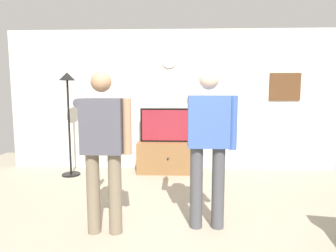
% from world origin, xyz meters
% --- Properties ---
extents(ground_plane, '(8.40, 8.40, 0.00)m').
position_xyz_m(ground_plane, '(0.00, 0.00, 0.00)').
color(ground_plane, '#9E937F').
extents(back_wall, '(6.40, 0.10, 2.70)m').
position_xyz_m(back_wall, '(0.00, 2.95, 1.35)').
color(back_wall, silver).
rests_on(back_wall, ground_plane).
extents(tv_stand, '(1.16, 0.48, 0.58)m').
position_xyz_m(tv_stand, '(-0.06, 2.60, 0.29)').
color(tv_stand, olive).
rests_on(tv_stand, ground_plane).
extents(television, '(1.05, 0.07, 0.63)m').
position_xyz_m(television, '(-0.06, 2.65, 0.89)').
color(television, black).
rests_on(television, tv_stand).
extents(wall_clock, '(0.28, 0.03, 0.28)m').
position_xyz_m(wall_clock, '(-0.06, 2.89, 2.11)').
color(wall_clock, white).
extents(framed_picture, '(0.58, 0.04, 0.52)m').
position_xyz_m(framed_picture, '(2.15, 2.90, 1.61)').
color(framed_picture, brown).
extents(floor_lamp, '(0.32, 0.32, 1.86)m').
position_xyz_m(floor_lamp, '(-1.84, 2.34, 1.33)').
color(floor_lamp, black).
rests_on(floor_lamp, ground_plane).
extents(person_standing_nearer_lamp, '(0.60, 0.78, 1.71)m').
position_xyz_m(person_standing_nearer_lamp, '(-0.66, 0.30, 0.97)').
color(person_standing_nearer_lamp, '#7A6B56').
rests_on(person_standing_nearer_lamp, ground_plane).
extents(person_standing_nearer_couch, '(0.62, 0.78, 1.74)m').
position_xyz_m(person_standing_nearer_couch, '(0.44, 0.46, 0.99)').
color(person_standing_nearer_couch, '#4C4C51').
rests_on(person_standing_nearer_couch, ground_plane).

